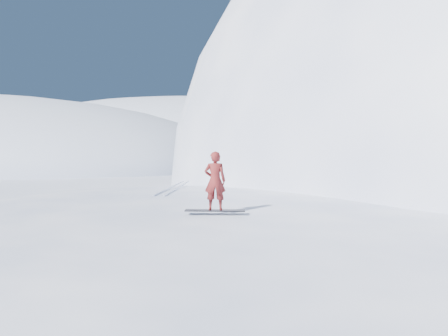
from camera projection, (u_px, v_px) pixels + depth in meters
The scene contains 8 objects.
ground at pixel (163, 285), 12.99m from camera, with size 400.00×400.00×0.00m, color white.
near_ridge at pixel (220, 261), 15.66m from camera, with size 36.00×28.00×4.80m, color white.
peak_shoulder at pixel (408, 206), 29.99m from camera, with size 28.00×24.00×18.00m, color white.
far_ridge_c at pixel (176, 159), 129.21m from camera, with size 140.00×90.00×36.00m, color white.
wind_bumps at pixel (171, 265), 15.18m from camera, with size 16.00×14.40×1.00m.
snowboard at pixel (215, 210), 11.65m from camera, with size 1.61×0.30×0.03m, color black.
snowboarder at pixel (215, 181), 11.61m from camera, with size 0.57×0.38×1.57m, color maroon.
board_tracks at pixel (175, 187), 18.15m from camera, with size 1.41×5.94×0.04m.
Camera 1 is at (4.83, -11.99, 4.16)m, focal length 35.00 mm.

